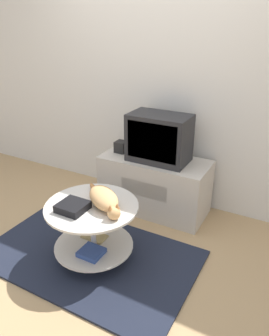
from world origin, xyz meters
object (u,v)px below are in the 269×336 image
dvd_box (73,207)px  cat (104,199)px  tv (159,138)px  speaker (121,147)px

dvd_box → cat: size_ratio=0.42×
tv → speaker: bearing=178.7°
speaker → dvd_box: (0.22, -1.07, -0.07)m
tv → cat: size_ratio=1.16×
tv → dvd_box: bearing=-100.8°
speaker → dvd_box: 1.10m
dvd_box → speaker: bearing=101.7°
cat → dvd_box: bearing=-100.4°
speaker → tv: bearing=-1.3°
dvd_box → cat: bearing=43.2°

